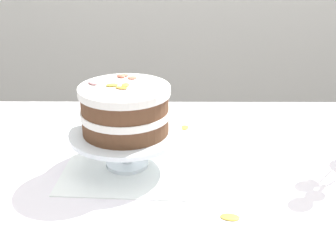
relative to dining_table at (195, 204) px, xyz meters
name	(u,v)px	position (x,y,z in m)	size (l,w,h in m)	color
dining_table	(195,204)	(0.00, 0.00, 0.00)	(1.40, 1.00, 0.74)	white
linen_napkin	(127,166)	(-0.18, 0.04, 0.09)	(0.32, 0.32, 0.00)	white
cake_stand	(126,138)	(-0.18, 0.04, 0.17)	(0.29, 0.29, 0.10)	silver
layer_cake	(125,109)	(-0.18, 0.04, 0.25)	(0.23, 0.23, 0.13)	brown
loose_petal_0	(230,217)	(0.06, -0.19, 0.09)	(0.04, 0.03, 0.00)	yellow
loose_petal_2	(185,127)	(-0.02, 0.29, 0.09)	(0.03, 0.03, 0.00)	yellow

